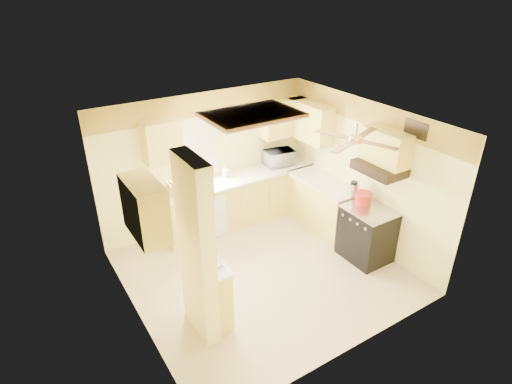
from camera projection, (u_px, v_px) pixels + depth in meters
floor at (263, 272)px, 6.85m from camera, size 4.00×4.00×0.00m
ceiling at (265, 123)px, 5.70m from camera, size 4.00×4.00×0.00m
wall_back at (206, 161)px, 7.70m from camera, size 4.00×0.00×4.00m
wall_front at (356, 273)px, 4.85m from camera, size 4.00×0.00×4.00m
wall_left at (130, 246)px, 5.33m from camera, size 0.00×3.80×3.80m
wall_right at (363, 174)px, 7.23m from camera, size 0.00×3.80×3.80m
wallpaper_border at (204, 104)px, 7.20m from camera, size 4.00×0.02×0.40m
partition_column at (197, 251)px, 5.22m from camera, size 0.20×0.70×2.50m
partition_ledge at (216, 296)px, 5.70m from camera, size 0.25×0.55×0.90m
ledge_top at (214, 267)px, 5.48m from camera, size 0.28×0.58×0.04m
lower_cabinets_back at (239, 200)px, 8.08m from camera, size 3.00×0.60×0.90m
lower_cabinets_right at (323, 205)px, 7.90m from camera, size 0.60×1.40×0.90m
countertop_back at (239, 177)px, 7.86m from camera, size 3.04×0.64×0.04m
countertop_right at (324, 182)px, 7.68m from camera, size 0.64×1.44×0.04m
dishwasher_panel at (212, 219)px, 7.50m from camera, size 0.58×0.02×0.80m
window at (193, 149)px, 7.44m from camera, size 0.92×0.02×1.02m
upper_cab_back_left at (162, 142)px, 6.89m from camera, size 0.60×0.35×0.70m
upper_cab_back_right at (283, 117)px, 8.03m from camera, size 0.90×0.35×0.70m
upper_cab_right at (310, 122)px, 7.81m from camera, size 0.35×1.00×0.70m
upper_cab_left_wall at (145, 209)px, 4.95m from camera, size 0.35×0.75×0.70m
upper_cab_over_stove at (386, 147)px, 6.41m from camera, size 0.35×0.76×0.52m
stove at (367, 234)px, 7.02m from camera, size 0.68×0.77×0.92m
range_hood at (379, 168)px, 6.52m from camera, size 0.50×0.76×0.14m
poster_menu at (202, 206)px, 5.00m from camera, size 0.02×0.42×0.57m
poster_nashville at (205, 252)px, 5.30m from camera, size 0.02×0.42×0.57m
ceiling_light_panel at (252, 115)px, 6.15m from camera, size 1.35×0.95×0.06m
ceiling_fan at (355, 139)px, 5.75m from camera, size 1.15×1.15×0.26m
vent_grate at (416, 129)px, 6.06m from camera, size 0.02×0.40×0.25m
microwave at (279, 158)px, 8.25m from camera, size 0.59×0.44×0.30m
bowl at (216, 263)px, 5.48m from camera, size 0.21×0.21×0.05m
dutch_oven at (363, 198)px, 6.95m from camera, size 0.29×0.29×0.19m
kettle at (354, 189)px, 7.14m from camera, size 0.17×0.17×0.26m
dish_rack at (178, 189)px, 7.24m from camera, size 0.39×0.30×0.22m
utensil_crock at (225, 173)px, 7.81m from camera, size 0.12×0.12×0.24m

